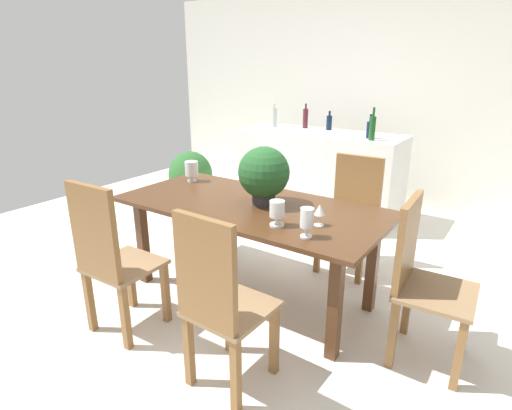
# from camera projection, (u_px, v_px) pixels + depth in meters

# --- Properties ---
(ground_plane) EXTENTS (7.04, 7.04, 0.00)m
(ground_plane) POSITION_uv_depth(u_px,v_px,m) (267.00, 281.00, 3.43)
(ground_plane) COLOR silver
(back_wall) EXTENTS (6.40, 0.10, 2.60)m
(back_wall) POSITION_uv_depth(u_px,v_px,m) (384.00, 99.00, 5.03)
(back_wall) COLOR silver
(back_wall) RESTS_ON ground
(dining_table) EXTENTS (1.97, 0.93, 0.74)m
(dining_table) POSITION_uv_depth(u_px,v_px,m) (250.00, 216.00, 3.02)
(dining_table) COLOR #4C2D19
(dining_table) RESTS_ON ground
(chair_near_right) EXTENTS (0.41, 0.44, 1.04)m
(chair_near_right) POSITION_uv_depth(u_px,v_px,m) (219.00, 299.00, 2.11)
(chair_near_right) COLOR brown
(chair_near_right) RESTS_ON ground
(chair_near_left) EXTENTS (0.44, 0.43, 1.05)m
(chair_near_left) POSITION_uv_depth(u_px,v_px,m) (110.00, 255.00, 2.58)
(chair_near_left) COLOR brown
(chair_near_left) RESTS_ON ground
(chair_far_right) EXTENTS (0.46, 0.43, 0.98)m
(chair_far_right) POSITION_uv_depth(u_px,v_px,m) (353.00, 208.00, 3.52)
(chair_far_right) COLOR brown
(chair_far_right) RESTS_ON ground
(chair_foot_end) EXTENTS (0.45, 0.47, 0.99)m
(chair_foot_end) POSITION_uv_depth(u_px,v_px,m) (420.00, 274.00, 2.40)
(chair_foot_end) COLOR brown
(chair_foot_end) RESTS_ON ground
(flower_centerpiece) EXTENTS (0.37, 0.37, 0.42)m
(flower_centerpiece) POSITION_uv_depth(u_px,v_px,m) (264.00, 174.00, 2.92)
(flower_centerpiece) COLOR #333338
(flower_centerpiece) RESTS_ON dining_table
(crystal_vase_left) EXTENTS (0.11, 0.11, 0.18)m
(crystal_vase_left) POSITION_uv_depth(u_px,v_px,m) (191.00, 169.00, 3.53)
(crystal_vase_left) COLOR silver
(crystal_vase_left) RESTS_ON dining_table
(crystal_vase_center_near) EXTENTS (0.08, 0.08, 0.18)m
(crystal_vase_center_near) POSITION_uv_depth(u_px,v_px,m) (307.00, 219.00, 2.38)
(crystal_vase_center_near) COLOR silver
(crystal_vase_center_near) RESTS_ON dining_table
(crystal_vase_right) EXTENTS (0.10, 0.10, 0.16)m
(crystal_vase_right) POSITION_uv_depth(u_px,v_px,m) (277.00, 211.00, 2.56)
(crystal_vase_right) COLOR silver
(crystal_vase_right) RESTS_ON dining_table
(wine_glass) EXTENTS (0.07, 0.07, 0.14)m
(wine_glass) POSITION_uv_depth(u_px,v_px,m) (320.00, 211.00, 2.56)
(wine_glass) COLOR silver
(wine_glass) RESTS_ON dining_table
(kitchen_counter) EXTENTS (1.87, 0.68, 0.97)m
(kitchen_counter) POSITION_uv_depth(u_px,v_px,m) (319.00, 173.00, 4.85)
(kitchen_counter) COLOR silver
(kitchen_counter) RESTS_ON ground
(wine_bottle_dark) EXTENTS (0.06, 0.06, 0.22)m
(wine_bottle_dark) POSITION_uv_depth(u_px,v_px,m) (329.00, 122.00, 4.82)
(wine_bottle_dark) COLOR #0F1E38
(wine_bottle_dark) RESTS_ON kitchen_counter
(wine_bottle_amber) EXTENTS (0.08, 0.08, 0.25)m
(wine_bottle_amber) POSITION_uv_depth(u_px,v_px,m) (370.00, 129.00, 4.28)
(wine_bottle_amber) COLOR #0F1E38
(wine_bottle_amber) RESTS_ON kitchen_counter
(wine_bottle_tall) EXTENTS (0.06, 0.06, 0.29)m
(wine_bottle_tall) POSITION_uv_depth(u_px,v_px,m) (305.00, 118.00, 4.95)
(wine_bottle_tall) COLOR #511E28
(wine_bottle_tall) RESTS_ON kitchen_counter
(wine_bottle_green) EXTENTS (0.06, 0.06, 0.33)m
(wine_bottle_green) POSITION_uv_depth(u_px,v_px,m) (372.00, 127.00, 4.15)
(wine_bottle_green) COLOR #194C1E
(wine_bottle_green) RESTS_ON kitchen_counter
(wine_bottle_clear) EXTENTS (0.07, 0.07, 0.27)m
(wine_bottle_clear) POSITION_uv_depth(u_px,v_px,m) (274.00, 117.00, 5.05)
(wine_bottle_clear) COLOR #B2BFB7
(wine_bottle_clear) RESTS_ON kitchen_counter
(potted_plant_floor) EXTENTS (0.54, 0.54, 0.69)m
(potted_plant_floor) POSITION_uv_depth(u_px,v_px,m) (191.00, 176.00, 5.13)
(potted_plant_floor) COLOR #423D38
(potted_plant_floor) RESTS_ON ground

